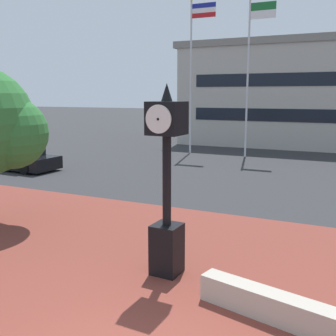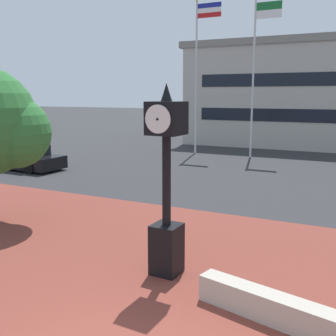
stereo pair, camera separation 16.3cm
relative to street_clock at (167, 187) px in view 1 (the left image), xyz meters
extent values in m
cube|color=brown|center=(0.88, -1.33, -1.92)|extent=(44.00, 12.31, 0.01)
cube|color=#ADA393|center=(2.68, -0.96, -1.68)|extent=(3.20, 1.14, 0.50)
cube|color=black|center=(0.00, 0.00, -1.37)|extent=(0.62, 0.62, 1.11)
cylinder|color=black|center=(0.00, 0.00, 0.14)|extent=(0.18, 0.18, 1.93)
cube|color=black|center=(0.00, 0.00, 1.45)|extent=(0.71, 0.71, 0.68)
cylinder|color=white|center=(0.02, 0.35, 1.45)|extent=(0.57, 0.05, 0.57)
sphere|color=black|center=(0.02, 0.37, 1.45)|extent=(0.05, 0.05, 0.05)
cylinder|color=white|center=(-0.02, -0.35, 1.45)|extent=(0.57, 0.05, 0.57)
sphere|color=black|center=(-0.02, -0.37, 1.45)|extent=(0.05, 0.05, 0.05)
cone|color=black|center=(0.00, 0.00, 1.97)|extent=(0.24, 0.24, 0.37)
sphere|color=#2D7033|center=(-5.61, 1.22, 0.82)|extent=(2.12, 2.12, 2.12)
cube|color=black|center=(-12.43, 7.94, -1.49)|extent=(4.62, 1.99, 0.64)
cube|color=black|center=(-12.20, 7.94, -0.93)|extent=(2.15, 1.64, 0.56)
cylinder|color=black|center=(-13.81, 8.85, -1.61)|extent=(0.65, 0.24, 0.64)
cylinder|color=black|center=(-11.05, 7.04, -1.61)|extent=(0.65, 0.24, 0.64)
cylinder|color=black|center=(-10.99, 8.74, -1.61)|extent=(0.65, 0.24, 0.64)
cylinder|color=silver|center=(-6.49, 17.32, 2.87)|extent=(0.12, 0.12, 9.61)
sphere|color=gold|center=(-6.49, 17.32, 7.74)|extent=(0.14, 0.14, 0.14)
cube|color=navy|center=(-5.66, 17.32, 7.38)|extent=(1.55, 0.02, 0.29)
cube|color=white|center=(-5.66, 17.32, 7.10)|extent=(1.55, 0.02, 0.29)
cube|color=red|center=(-5.66, 17.32, 6.81)|extent=(1.55, 0.02, 0.29)
cylinder|color=silver|center=(-2.75, 17.32, 2.74)|extent=(0.12, 0.12, 9.33)
cube|color=#19662D|center=(-1.96, 17.32, 7.02)|extent=(1.47, 0.02, 0.46)
cube|color=white|center=(-1.96, 17.32, 6.56)|extent=(1.47, 0.02, 0.46)
camera|label=1|loc=(3.55, -7.48, 1.92)|focal=43.06mm
camera|label=2|loc=(3.69, -7.41, 1.92)|focal=43.06mm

